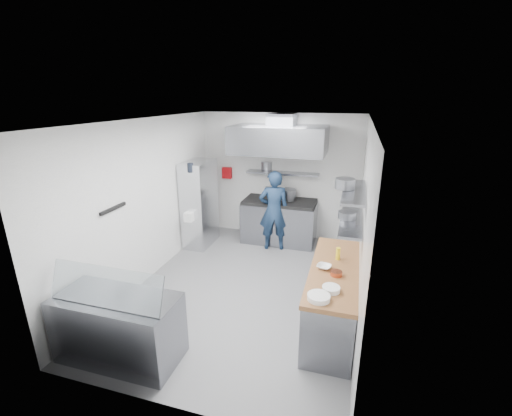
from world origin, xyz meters
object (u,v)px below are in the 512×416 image
(chef, at_px, (274,211))
(wire_rack, at_px, (200,204))
(gas_range, at_px, (279,222))
(display_case, at_px, (119,327))

(chef, distance_m, wire_rack, 1.61)
(gas_range, xyz_separation_m, display_case, (-1.10, -4.10, -0.03))
(chef, xyz_separation_m, display_case, (-1.07, -3.68, -0.43))
(gas_range, distance_m, display_case, 4.25)
(chef, bearing_deg, gas_range, -109.47)
(gas_range, relative_size, display_case, 1.07)
(gas_range, relative_size, wire_rack, 0.86)
(chef, xyz_separation_m, wire_rack, (-1.60, -0.19, 0.07))
(chef, height_order, wire_rack, wire_rack)
(chef, bearing_deg, wire_rack, -8.47)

